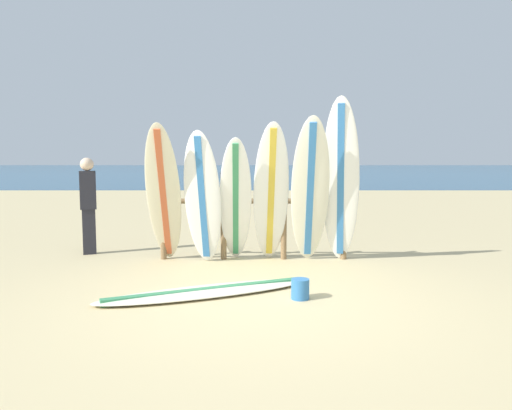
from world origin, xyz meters
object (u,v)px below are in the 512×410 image
object	(u,v)px
surfboard_leaning_right	(343,182)
sand_bucket	(302,289)
surfboard_lying_on_sand	(208,291)
surfboard_rack	(256,217)
small_boat_offshore	(237,174)
surfboard_leaning_center_right	(312,192)
surfboard_leaning_center	(273,194)
surfboard_leaning_left	(205,198)
surfboard_leaning_center_left	(238,201)
surfboard_leaning_far_left	(166,195)
beachgoer_standing	(91,201)

from	to	relation	value
surfboard_leaning_right	sand_bucket	bearing A→B (deg)	-112.71
surfboard_leaning_right	surfboard_lying_on_sand	world-z (taller)	surfboard_leaning_right
surfboard_rack	small_boat_offshore	world-z (taller)	surfboard_rack
surfboard_leaning_center_right	surfboard_leaning_right	xyz separation A→B (m)	(0.45, 0.05, 0.14)
surfboard_rack	small_boat_offshore	xyz separation A→B (m)	(-1.76, 32.59, -0.40)
surfboard_rack	surfboard_leaning_center	size ratio (longest dim) A/B	1.39
surfboard_leaning_left	surfboard_leaning_right	size ratio (longest dim) A/B	0.81
surfboard_leaning_center	surfboard_leaning_right	size ratio (longest dim) A/B	0.86
surfboard_leaning_center	surfboard_leaning_right	world-z (taller)	surfboard_leaning_right
surfboard_lying_on_sand	surfboard_leaning_right	bearing A→B (deg)	41.47
surfboard_leaning_left	sand_bucket	world-z (taller)	surfboard_leaning_left
surfboard_leaning_center	surfboard_leaning_left	bearing A→B (deg)	-174.30
surfboard_leaning_left	small_boat_offshore	bearing A→B (deg)	91.78
surfboard_rack	surfboard_leaning_center	bearing A→B (deg)	-48.15
surfboard_leaning_center_left	surfboard_leaning_right	distance (m)	1.56
surfboard_leaning_far_left	surfboard_leaning_center_right	size ratio (longest dim) A/B	0.96
surfboard_rack	surfboard_leaning_far_left	bearing A→B (deg)	-164.27
surfboard_leaning_center	surfboard_leaning_center_right	xyz separation A→B (m)	(0.56, -0.10, 0.04)
surfboard_leaning_center_left	surfboard_leaning_right	size ratio (longest dim) A/B	0.77
beachgoer_standing	small_boat_offshore	distance (m)	32.21
surfboard_leaning_center_left	sand_bucket	world-z (taller)	surfboard_leaning_center_left
surfboard_leaning_center_right	surfboard_leaning_left	bearing A→B (deg)	179.85
surfboard_rack	beachgoer_standing	bearing A→B (deg)	171.39
surfboard_leaning_left	beachgoer_standing	bearing A→B (deg)	157.78
surfboard_leaning_center	sand_bucket	xyz separation A→B (m)	(0.27, -1.82, -0.92)
surfboard_leaning_right	small_boat_offshore	distance (m)	33.08
surfboard_leaning_far_left	small_boat_offshore	bearing A→B (deg)	90.79
surfboard_leaning_center_right	beachgoer_standing	distance (m)	3.59
surfboard_lying_on_sand	beachgoer_standing	size ratio (longest dim) A/B	1.62
sand_bucket	surfboard_leaning_left	bearing A→B (deg)	126.31
surfboard_rack	surfboard_lying_on_sand	size ratio (longest dim) A/B	1.14
surfboard_leaning_left	beachgoer_standing	world-z (taller)	surfboard_leaning_left
surfboard_leaning_center_right	small_boat_offshore	xyz separation A→B (m)	(-2.58, 32.98, -0.81)
surfboard_leaning_right	beachgoer_standing	world-z (taller)	surfboard_leaning_right
surfboard_leaning_left	beachgoer_standing	xyz separation A→B (m)	(-1.94, 0.79, -0.12)
surfboard_leaning_center	beachgoer_standing	bearing A→B (deg)	166.72
surfboard_rack	sand_bucket	size ratio (longest dim) A/B	12.81
surfboard_leaning_center	surfboard_lying_on_sand	size ratio (longest dim) A/B	0.82
surfboard_leaning_left	surfboard_leaning_center_left	distance (m)	0.48
surfboard_leaning_right	sand_bucket	distance (m)	2.21
surfboard_leaning_center_right	beachgoer_standing	xyz separation A→B (m)	(-3.49, 0.80, -0.21)
surfboard_leaning_center_right	surfboard_lying_on_sand	distance (m)	2.30
surfboard_leaning_center_right	small_boat_offshore	size ratio (longest dim) A/B	0.88
surfboard_leaning_center_left	sand_bucket	bearing A→B (deg)	-66.35
surfboard_leaning_center_right	sand_bucket	bearing A→B (deg)	-99.61
surfboard_leaning_center_left	small_boat_offshore	bearing A→B (deg)	92.61
surfboard_rack	surfboard_leaning_center_left	xyz separation A→B (m)	(-0.26, -0.30, 0.27)
surfboard_leaning_center_left	beachgoer_standing	bearing A→B (deg)	163.62
surfboard_leaning_far_left	surfboard_leaning_center_left	xyz separation A→B (m)	(1.04, 0.06, -0.10)
beachgoer_standing	surfboard_leaning_left	bearing A→B (deg)	-22.22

